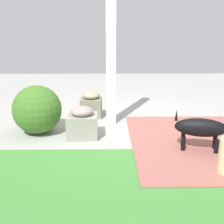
{
  "coord_description": "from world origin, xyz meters",
  "views": [
    {
      "loc": [
        0.27,
        4.43,
        1.53
      ],
      "look_at": [
        0.22,
        0.28,
        0.32
      ],
      "focal_mm": 44.19,
      "sensor_mm": 36.0,
      "label": 1
    }
  ],
  "objects_px": {
    "stone_planter_nearest": "(91,105)",
    "round_shrub": "(37,110)",
    "dog": "(205,127)",
    "porch_pillar": "(111,49)",
    "stone_planter_mid": "(82,123)",
    "terracotta_pot_spiky": "(34,99)"
  },
  "relations": [
    {
      "from": "stone_planter_nearest",
      "to": "round_shrub",
      "type": "bearing_deg",
      "value": 47.93
    },
    {
      "from": "stone_planter_nearest",
      "to": "dog",
      "type": "relative_size",
      "value": 0.57
    },
    {
      "from": "porch_pillar",
      "to": "stone_planter_mid",
      "type": "distance_m",
      "value": 1.31
    },
    {
      "from": "stone_planter_nearest",
      "to": "round_shrub",
      "type": "distance_m",
      "value": 1.17
    },
    {
      "from": "round_shrub",
      "to": "stone_planter_nearest",
      "type": "bearing_deg",
      "value": -132.07
    },
    {
      "from": "porch_pillar",
      "to": "terracotta_pot_spiky",
      "type": "height_order",
      "value": "porch_pillar"
    },
    {
      "from": "stone_planter_mid",
      "to": "round_shrub",
      "type": "distance_m",
      "value": 0.75
    },
    {
      "from": "stone_planter_nearest",
      "to": "stone_planter_mid",
      "type": "distance_m",
      "value": 1.05
    },
    {
      "from": "round_shrub",
      "to": "dog",
      "type": "bearing_deg",
      "value": 162.99
    },
    {
      "from": "porch_pillar",
      "to": "round_shrub",
      "type": "distance_m",
      "value": 1.52
    },
    {
      "from": "porch_pillar",
      "to": "terracotta_pot_spiky",
      "type": "bearing_deg",
      "value": -24.63
    },
    {
      "from": "stone_planter_nearest",
      "to": "dog",
      "type": "bearing_deg",
      "value": 134.95
    },
    {
      "from": "porch_pillar",
      "to": "terracotta_pot_spiky",
      "type": "distance_m",
      "value": 1.94
    },
    {
      "from": "stone_planter_mid",
      "to": "terracotta_pot_spiky",
      "type": "xyz_separation_m",
      "value": [
        1.07,
        -1.34,
        0.04
      ]
    },
    {
      "from": "dog",
      "to": "porch_pillar",
      "type": "bearing_deg",
      "value": -44.41
    },
    {
      "from": "porch_pillar",
      "to": "dog",
      "type": "xyz_separation_m",
      "value": [
        -1.22,
        1.2,
        -0.94
      ]
    },
    {
      "from": "stone_planter_mid",
      "to": "dog",
      "type": "height_order",
      "value": "dog"
    },
    {
      "from": "porch_pillar",
      "to": "stone_planter_nearest",
      "type": "bearing_deg",
      "value": -47.11
    },
    {
      "from": "stone_planter_mid",
      "to": "terracotta_pot_spiky",
      "type": "bearing_deg",
      "value": -51.49
    },
    {
      "from": "stone_planter_mid",
      "to": "terracotta_pot_spiky",
      "type": "distance_m",
      "value": 1.72
    },
    {
      "from": "round_shrub",
      "to": "dog",
      "type": "xyz_separation_m",
      "value": [
        -2.36,
        0.72,
        -0.05
      ]
    },
    {
      "from": "stone_planter_nearest",
      "to": "dog",
      "type": "xyz_separation_m",
      "value": [
        -1.58,
        1.59,
        0.11
      ]
    }
  ]
}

